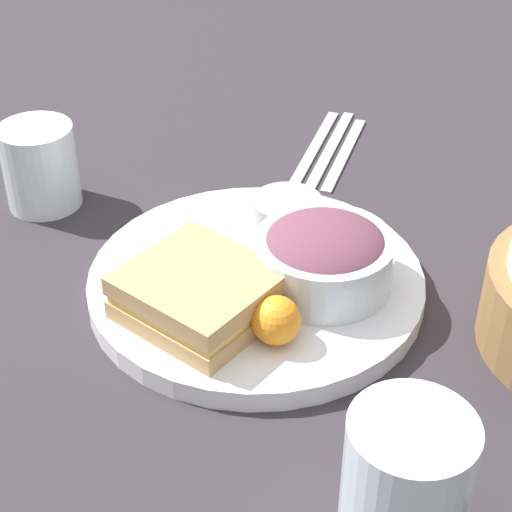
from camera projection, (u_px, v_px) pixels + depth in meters
ground_plane at (256, 292)px, 0.76m from camera, size 4.00×4.00×0.00m
plate at (256, 283)px, 0.76m from camera, size 0.30×0.30×0.02m
sandwich at (200, 294)px, 0.70m from camera, size 0.12×0.13×0.04m
salad_bowl at (324, 255)px, 0.73m from camera, size 0.12×0.12×0.06m
dressing_cup at (287, 217)px, 0.79m from camera, size 0.07×0.07×0.04m
orange_wedge at (276, 320)px, 0.67m from camera, size 0.04×0.04×0.04m
drink_glass at (405, 489)px, 0.52m from camera, size 0.08×0.08×0.11m
fork at (314, 148)px, 0.98m from camera, size 0.17×0.11×0.01m
knife at (329, 151)px, 0.97m from camera, size 0.18×0.11×0.01m
spoon at (344, 153)px, 0.97m from camera, size 0.16×0.10×0.01m
water_glass at (40, 166)px, 0.86m from camera, size 0.08×0.08×0.09m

